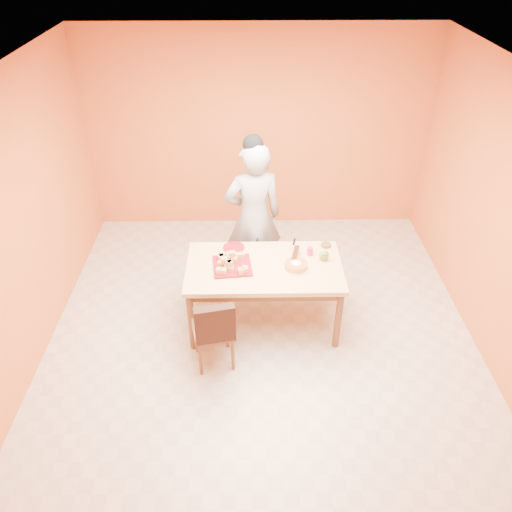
{
  "coord_description": "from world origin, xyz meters",
  "views": [
    {
      "loc": [
        -0.12,
        -3.82,
        3.77
      ],
      "look_at": [
        -0.06,
        0.3,
        0.89
      ],
      "focal_mm": 35.0,
      "sensor_mm": 36.0,
      "label": 1
    }
  ],
  "objects_px": {
    "pastry_platter": "(232,266)",
    "sponge_cake": "(296,265)",
    "red_dinner_plate": "(234,248)",
    "checker_tin": "(326,245)",
    "magenta_glass": "(310,251)",
    "person": "(253,217)",
    "dining_table": "(264,273)",
    "dining_chair": "(213,329)",
    "egg_ornament": "(324,255)"
  },
  "relations": [
    {
      "from": "pastry_platter",
      "to": "magenta_glass",
      "type": "xyz_separation_m",
      "value": [
        0.82,
        0.2,
        0.03
      ]
    },
    {
      "from": "person",
      "to": "magenta_glass",
      "type": "height_order",
      "value": "person"
    },
    {
      "from": "egg_ornament",
      "to": "checker_tin",
      "type": "bearing_deg",
      "value": 69.92
    },
    {
      "from": "pastry_platter",
      "to": "red_dinner_plate",
      "type": "bearing_deg",
      "value": 88.62
    },
    {
      "from": "dining_table",
      "to": "egg_ornament",
      "type": "relative_size",
      "value": 12.71
    },
    {
      "from": "pastry_platter",
      "to": "sponge_cake",
      "type": "height_order",
      "value": "sponge_cake"
    },
    {
      "from": "sponge_cake",
      "to": "checker_tin",
      "type": "xyz_separation_m",
      "value": [
        0.36,
        0.4,
        -0.02
      ]
    },
    {
      "from": "red_dinner_plate",
      "to": "sponge_cake",
      "type": "distance_m",
      "value": 0.75
    },
    {
      "from": "dining_chair",
      "to": "red_dinner_plate",
      "type": "bearing_deg",
      "value": 66.88
    },
    {
      "from": "dining_chair",
      "to": "magenta_glass",
      "type": "bearing_deg",
      "value": 26.63
    },
    {
      "from": "sponge_cake",
      "to": "checker_tin",
      "type": "bearing_deg",
      "value": 48.25
    },
    {
      "from": "person",
      "to": "sponge_cake",
      "type": "distance_m",
      "value": 0.91
    },
    {
      "from": "dining_table",
      "to": "sponge_cake",
      "type": "relative_size",
      "value": 6.75
    },
    {
      "from": "dining_table",
      "to": "dining_chair",
      "type": "distance_m",
      "value": 0.81
    },
    {
      "from": "dining_table",
      "to": "pastry_platter",
      "type": "distance_m",
      "value": 0.34
    },
    {
      "from": "person",
      "to": "checker_tin",
      "type": "xyz_separation_m",
      "value": [
        0.78,
        -0.4,
        -0.12
      ]
    },
    {
      "from": "egg_ornament",
      "to": "magenta_glass",
      "type": "height_order",
      "value": "egg_ornament"
    },
    {
      "from": "dining_table",
      "to": "sponge_cake",
      "type": "height_order",
      "value": "sponge_cake"
    },
    {
      "from": "dining_table",
      "to": "magenta_glass",
      "type": "relative_size",
      "value": 17.65
    },
    {
      "from": "dining_chair",
      "to": "red_dinner_plate",
      "type": "height_order",
      "value": "dining_chair"
    },
    {
      "from": "magenta_glass",
      "to": "checker_tin",
      "type": "distance_m",
      "value": 0.25
    },
    {
      "from": "checker_tin",
      "to": "sponge_cake",
      "type": "bearing_deg",
      "value": -131.75
    },
    {
      "from": "dining_chair",
      "to": "egg_ornament",
      "type": "bearing_deg",
      "value": 19.56
    },
    {
      "from": "red_dinner_plate",
      "to": "checker_tin",
      "type": "bearing_deg",
      "value": 1.18
    },
    {
      "from": "dining_chair",
      "to": "red_dinner_plate",
      "type": "distance_m",
      "value": 1.0
    },
    {
      "from": "dining_table",
      "to": "dining_chair",
      "type": "relative_size",
      "value": 1.87
    },
    {
      "from": "dining_chair",
      "to": "egg_ornament",
      "type": "xyz_separation_m",
      "value": [
        1.13,
        0.68,
        0.38
      ]
    },
    {
      "from": "dining_table",
      "to": "magenta_glass",
      "type": "height_order",
      "value": "magenta_glass"
    },
    {
      "from": "dining_table",
      "to": "checker_tin",
      "type": "relative_size",
      "value": 15.21
    },
    {
      "from": "egg_ornament",
      "to": "sponge_cake",
      "type": "bearing_deg",
      "value": -162.33
    },
    {
      "from": "person",
      "to": "egg_ornament",
      "type": "bearing_deg",
      "value": 126.43
    },
    {
      "from": "dining_table",
      "to": "person",
      "type": "height_order",
      "value": "person"
    },
    {
      "from": "magenta_glass",
      "to": "dining_table",
      "type": "bearing_deg",
      "value": -158.69
    },
    {
      "from": "red_dinner_plate",
      "to": "magenta_glass",
      "type": "height_order",
      "value": "magenta_glass"
    },
    {
      "from": "dining_chair",
      "to": "checker_tin",
      "type": "bearing_deg",
      "value": 26.89
    },
    {
      "from": "red_dinner_plate",
      "to": "sponge_cake",
      "type": "height_order",
      "value": "sponge_cake"
    },
    {
      "from": "red_dinner_plate",
      "to": "sponge_cake",
      "type": "relative_size",
      "value": 0.98
    },
    {
      "from": "person",
      "to": "red_dinner_plate",
      "type": "height_order",
      "value": "person"
    },
    {
      "from": "red_dinner_plate",
      "to": "checker_tin",
      "type": "distance_m",
      "value": 1.0
    },
    {
      "from": "person",
      "to": "egg_ornament",
      "type": "xyz_separation_m",
      "value": [
        0.72,
        -0.66,
        -0.08
      ]
    },
    {
      "from": "dining_chair",
      "to": "egg_ornament",
      "type": "relative_size",
      "value": 6.79
    },
    {
      "from": "dining_table",
      "to": "person",
      "type": "distance_m",
      "value": 0.79
    },
    {
      "from": "dining_table",
      "to": "pastry_platter",
      "type": "xyz_separation_m",
      "value": [
        -0.33,
        -0.01,
        0.11
      ]
    },
    {
      "from": "person",
      "to": "checker_tin",
      "type": "distance_m",
      "value": 0.88
    },
    {
      "from": "dining_chair",
      "to": "sponge_cake",
      "type": "height_order",
      "value": "dining_chair"
    },
    {
      "from": "red_dinner_plate",
      "to": "dining_chair",
      "type": "bearing_deg",
      "value": -101.56
    },
    {
      "from": "dining_table",
      "to": "person",
      "type": "xyz_separation_m",
      "value": [
        -0.1,
        0.75,
        0.23
      ]
    },
    {
      "from": "pastry_platter",
      "to": "dining_chair",
      "type": "bearing_deg",
      "value": -107.26
    },
    {
      "from": "dining_table",
      "to": "magenta_glass",
      "type": "bearing_deg",
      "value": 21.31
    },
    {
      "from": "person",
      "to": "pastry_platter",
      "type": "distance_m",
      "value": 0.8
    }
  ]
}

